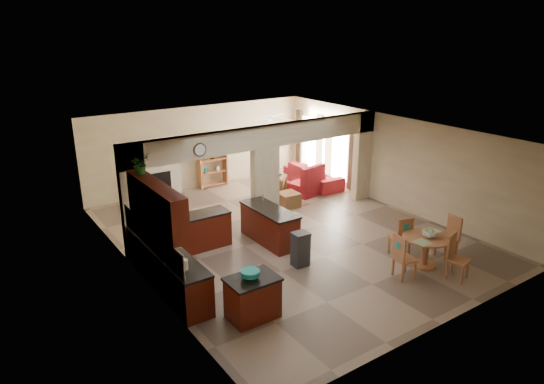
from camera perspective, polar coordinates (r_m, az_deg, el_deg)
floor at (r=13.07m, az=1.63°, el=-5.03°), size 10.00×10.00×0.00m
ceiling at (r=12.20m, az=1.76°, el=7.07°), size 10.00×10.00×0.00m
wall_back at (r=16.71m, az=-8.47°, el=5.24°), size 8.00×0.00×8.00m
wall_front at (r=9.30m, az=20.25°, el=-7.23°), size 8.00×0.00×8.00m
wall_left at (r=10.84m, az=-15.71°, el=-2.96°), size 0.00×10.00×10.00m
wall_right at (r=15.17m, az=14.04°, el=3.46°), size 0.00×10.00×10.00m
partition_left_pier at (r=11.82m, az=-15.95°, el=-1.13°), size 0.60×0.25×2.80m
partition_center_pier at (r=13.44m, az=-0.83°, el=0.70°), size 0.80×0.25×2.20m
partition_right_pier at (r=15.61m, az=10.59°, el=4.15°), size 0.60×0.25×2.80m
partition_header at (r=13.06m, az=-0.85°, el=6.54°), size 8.00×0.25×0.60m
kitchen_counter at (r=11.23m, az=-11.29°, el=-7.03°), size 2.52×3.29×1.48m
upper_cabinets at (r=10.00m, az=-13.48°, el=-1.43°), size 0.35×2.40×0.90m
peninsula at (r=12.48m, az=-0.28°, el=-3.92°), size 0.70×1.85×0.91m
wall_clock at (r=11.98m, az=-8.48°, el=4.94°), size 0.34×0.03×0.34m
rug at (r=15.29m, az=0.66°, el=-1.32°), size 1.60×1.30×0.01m
fireplace at (r=16.16m, az=-13.16°, el=1.58°), size 1.60×0.35×1.20m
shelving_unit at (r=16.83m, az=-7.05°, el=3.65°), size 1.00×0.32×1.80m
window_a at (r=16.75m, az=8.09°, el=4.59°), size 0.02×0.90×1.90m
window_b at (r=18.00m, az=4.45°, el=5.74°), size 0.02×0.90×1.90m
glazed_door at (r=17.40m, az=6.19°, el=4.71°), size 0.02×0.70×2.10m
drape_a_left at (r=16.30m, az=9.40°, el=4.12°), size 0.10×0.28×2.30m
drape_a_right at (r=17.16m, az=6.65°, el=5.00°), size 0.10×0.28×2.30m
drape_b_left at (r=17.53m, az=5.58°, el=5.34°), size 0.10×0.28×2.30m
drape_b_right at (r=18.44m, az=3.19°, el=6.09°), size 0.10×0.28×2.30m
ceiling_fan at (r=15.50m, az=-0.31°, el=8.76°), size 1.00×1.00×0.10m
kitchen_island at (r=9.43m, az=-2.30°, el=-12.31°), size 0.97×0.70×0.84m
teal_bowl at (r=9.16m, az=-2.57°, el=-9.69°), size 0.36×0.36×0.17m
trash_can at (r=11.33m, az=3.36°, el=-6.88°), size 0.38×0.32×0.77m
dining_table at (r=11.78m, az=17.64°, el=-6.13°), size 1.10×1.10×0.75m
fruit_bowl at (r=11.64m, az=18.06°, el=-4.66°), size 0.33×0.33×0.18m
sofa at (r=17.02m, az=4.85°, el=1.97°), size 2.42×1.02×0.70m
chaise at (r=16.15m, az=4.06°, el=0.50°), size 1.16×1.01×0.41m
armchair at (r=15.60m, az=0.00°, el=0.57°), size 1.18×1.18×0.77m
ottoman at (r=14.99m, az=1.94°, el=-0.89°), size 0.64×0.64×0.44m
plant at (r=10.48m, az=-15.28°, el=3.21°), size 0.50×0.48×0.44m
chair_north at (r=12.08m, az=15.06°, el=-4.94°), size 0.50×0.50×1.02m
chair_east at (r=12.44m, az=20.22°, el=-4.77°), size 0.47×0.47×1.02m
chair_south at (r=11.45m, az=20.74°, el=-6.94°), size 0.52×0.52×1.02m
chair_west at (r=11.07m, az=15.06°, el=-7.22°), size 0.50×0.50×1.02m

